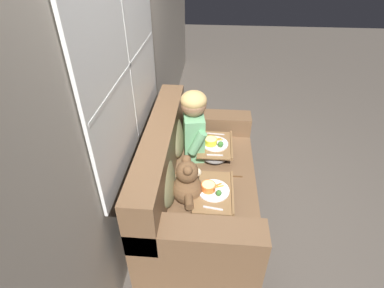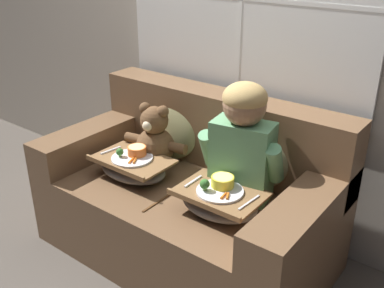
# 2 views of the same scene
# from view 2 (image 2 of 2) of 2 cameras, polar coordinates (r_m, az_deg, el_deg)

# --- Properties ---
(ground_plane) EXTENTS (14.00, 14.00, 0.00)m
(ground_plane) POSITION_cam_2_polar(r_m,az_deg,el_deg) (2.84, -0.85, -13.49)
(ground_plane) COLOR #4C443D
(wall_back_with_window) EXTENTS (8.00, 0.08, 2.60)m
(wall_back_with_window) POSITION_cam_2_polar(r_m,az_deg,el_deg) (2.74, 6.66, 15.15)
(wall_back_with_window) COLOR #A89E8E
(wall_back_with_window) RESTS_ON ground_plane
(couch) EXTENTS (1.67, 0.92, 0.93)m
(couch) POSITION_cam_2_polar(r_m,az_deg,el_deg) (2.68, -0.09, -7.09)
(couch) COLOR brown
(couch) RESTS_ON ground_plane
(throw_pillow_behind_child) EXTENTS (0.43, 0.21, 0.45)m
(throw_pillow_behind_child) POSITION_cam_2_polar(r_m,az_deg,el_deg) (2.53, 8.33, -0.89)
(throw_pillow_behind_child) COLOR tan
(throw_pillow_behind_child) RESTS_ON couch
(throw_pillow_behind_teddy) EXTENTS (0.43, 0.21, 0.44)m
(throw_pillow_behind_teddy) POSITION_cam_2_polar(r_m,az_deg,el_deg) (2.85, -2.50, 2.37)
(throw_pillow_behind_teddy) COLOR #898456
(throw_pillow_behind_teddy) RESTS_ON couch
(child_figure) EXTENTS (0.47, 0.25, 0.64)m
(child_figure) POSITION_cam_2_polar(r_m,az_deg,el_deg) (2.33, 6.49, 0.96)
(child_figure) COLOR #66A370
(child_figure) RESTS_ON couch
(teddy_bear) EXTENTS (0.43, 0.30, 0.40)m
(teddy_bear) POSITION_cam_2_polar(r_m,az_deg,el_deg) (2.74, -4.78, 0.55)
(teddy_bear) COLOR brown
(teddy_bear) RESTS_ON couch
(lap_tray_child) EXTENTS (0.44, 0.32, 0.19)m
(lap_tray_child) POSITION_cam_2_polar(r_m,az_deg,el_deg) (2.32, 3.51, -7.12)
(lap_tray_child) COLOR slate
(lap_tray_child) RESTS_ON child_figure
(lap_tray_teddy) EXTENTS (0.46, 0.30, 0.18)m
(lap_tray_teddy) POSITION_cam_2_polar(r_m,az_deg,el_deg) (2.66, -7.55, -2.83)
(lap_tray_teddy) COLOR slate
(lap_tray_teddy) RESTS_ON teddy_bear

